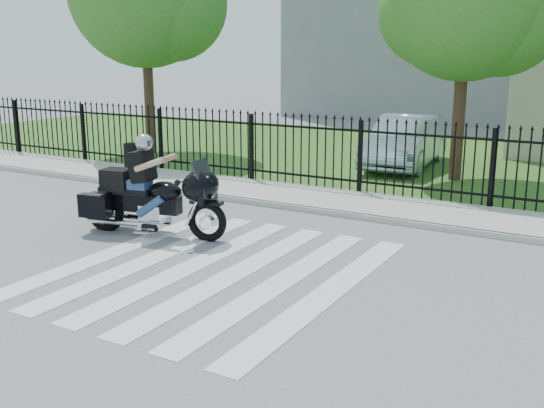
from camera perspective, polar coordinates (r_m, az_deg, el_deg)
The scene contains 9 objects.
ground at distance 10.19m, azimuth -5.20°, elevation -5.87°, with size 120.00×120.00×0.00m, color slate.
crosswalk at distance 10.19m, azimuth -5.20°, elevation -5.83°, with size 5.00×5.50×0.01m, color silver, non-canonical shape.
sidewalk at distance 14.38m, azimuth 6.28°, elevation 0.19°, with size 40.00×2.00×0.12m, color #ADAAA3.
curb at distance 13.49m, azimuth 4.57°, elevation -0.68°, with size 40.00×0.12×0.12m, color #ADAAA3.
grass_strip at distance 20.87m, azimuth 14.06°, elevation 3.96°, with size 40.00×12.00×0.02m, color #315D20.
iron_fence at distance 15.11m, azimuth 7.90°, elevation 4.07°, with size 26.00×0.04×1.80m.
motorcycle_rider at distance 12.02m, azimuth -10.94°, elevation 0.93°, with size 2.92×1.30×1.95m.
parked_car at distance 19.14m, azimuth 11.87°, elevation 5.52°, with size 1.58×4.54×1.50m, color #9CB5C5.
litter_bin at distance 17.63m, azimuth -12.54°, elevation 4.01°, with size 0.36×0.36×0.82m, color black.
Camera 1 is at (5.56, -7.83, 3.41)m, focal length 42.00 mm.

